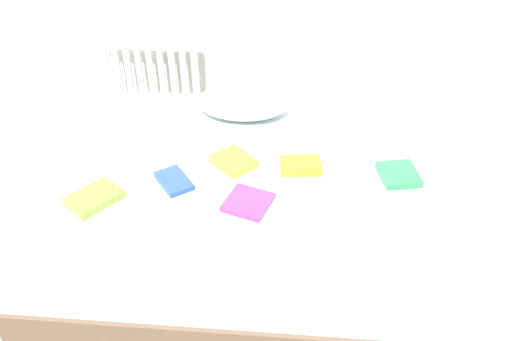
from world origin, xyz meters
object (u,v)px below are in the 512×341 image
object	(u,v)px
radiator	(151,74)
pillow	(242,102)
textbook_green	(399,174)
textbook_blue	(174,181)
textbook_orange	(300,165)
textbook_lime	(94,198)
bed	(255,214)
textbook_white	(366,241)
textbook_yellow	(233,161)
textbook_purple	(248,202)

from	to	relation	value
radiator	pillow	bearing A→B (deg)	-44.34
textbook_green	textbook_blue	distance (m)	1.05
textbook_orange	textbook_green	xyz separation A→B (m)	(0.46, -0.02, -0.01)
pillow	textbook_lime	distance (m)	0.98
bed	textbook_white	size ratio (longest dim) A/B	9.22
radiator	textbook_white	bearing A→B (deg)	-51.54
textbook_yellow	textbook_green	xyz separation A→B (m)	(0.78, -0.04, -0.00)
textbook_blue	textbook_green	bearing A→B (deg)	60.75
textbook_yellow	textbook_lime	xyz separation A→B (m)	(-0.58, -0.33, 0.00)
textbook_yellow	textbook_blue	world-z (taller)	textbook_yellow
textbook_orange	textbook_lime	xyz separation A→B (m)	(-0.90, -0.31, -0.00)
textbook_lime	textbook_blue	distance (m)	0.36
textbook_blue	radiator	bearing A→B (deg)	161.85
radiator	textbook_purple	bearing A→B (deg)	-60.99
textbook_yellow	textbook_white	bearing A→B (deg)	6.25
bed	textbook_green	world-z (taller)	textbook_green
radiator	textbook_white	distance (m)	2.08
textbook_orange	textbook_yellow	xyz separation A→B (m)	(-0.32, 0.02, -0.01)
textbook_green	textbook_lime	xyz separation A→B (m)	(-1.36, -0.29, 0.00)
pillow	textbook_green	xyz separation A→B (m)	(0.79, -0.50, -0.06)
textbook_white	textbook_lime	size ratio (longest dim) A/B	0.96
pillow	textbook_green	size ratio (longest dim) A/B	2.65
textbook_lime	radiator	bearing A→B (deg)	42.92
textbook_blue	bed	bearing A→B (deg)	69.40
bed	textbook_blue	world-z (taller)	textbook_blue
textbook_purple	textbook_lime	size ratio (longest dim) A/B	0.84
textbook_orange	textbook_purple	bearing A→B (deg)	-135.42
pillow	textbook_green	world-z (taller)	pillow
radiator	textbook_yellow	distance (m)	1.34
pillow	textbook_blue	distance (m)	0.68
textbook_lime	textbook_blue	xyz separation A→B (m)	(0.33, 0.15, -0.01)
radiator	textbook_blue	world-z (taller)	radiator
textbook_purple	textbook_yellow	xyz separation A→B (m)	(-0.10, 0.29, 0.01)
textbook_orange	textbook_white	xyz separation A→B (m)	(0.27, -0.47, -0.01)
textbook_white	textbook_green	world-z (taller)	textbook_green
radiator	textbook_purple	distance (m)	1.64
textbook_white	textbook_lime	world-z (taller)	textbook_lime
textbook_white	textbook_green	distance (m)	0.49
textbook_white	textbook_yellow	bearing A→B (deg)	113.42
pillow	textbook_yellow	size ratio (longest dim) A/B	2.57
textbook_yellow	textbook_blue	xyz separation A→B (m)	(-0.26, -0.17, -0.00)
textbook_blue	textbook_lime	bearing A→B (deg)	-101.11
bed	radiator	bearing A→B (deg)	123.77
radiator	textbook_white	xyz separation A→B (m)	(1.29, -1.62, 0.14)
bed	textbook_orange	world-z (taller)	textbook_orange
textbook_orange	textbook_green	world-z (taller)	textbook_orange
bed	textbook_purple	xyz separation A→B (m)	(-0.01, -0.23, 0.26)
textbook_orange	textbook_white	size ratio (longest dim) A/B	0.90
pillow	textbook_blue	size ratio (longest dim) A/B	2.59
textbook_green	textbook_white	bearing A→B (deg)	-123.99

